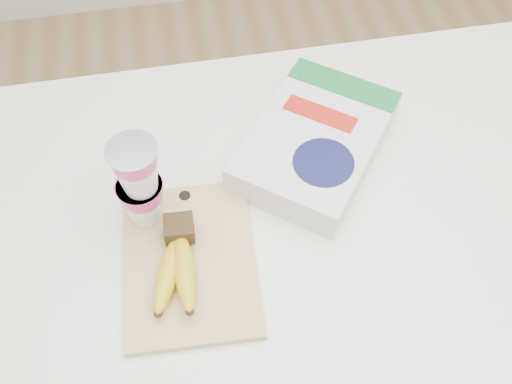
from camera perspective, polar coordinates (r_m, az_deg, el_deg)
room at (r=0.70m, az=8.72°, el=12.25°), size 4.00×4.00×4.00m
table at (r=1.42m, az=4.30°, el=-13.80°), size 1.32×0.88×0.99m
cutting_board at (r=0.94m, az=-6.63°, el=-6.88°), size 0.23×0.30×0.01m
bananas at (r=0.91m, az=-7.90°, el=-7.09°), size 0.09×0.17×0.05m
yogurt_stack at (r=0.90m, az=-11.59°, el=0.88°), size 0.08×0.08×0.18m
cereal_box at (r=1.04m, az=5.97°, el=4.98°), size 0.36×0.37×0.07m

